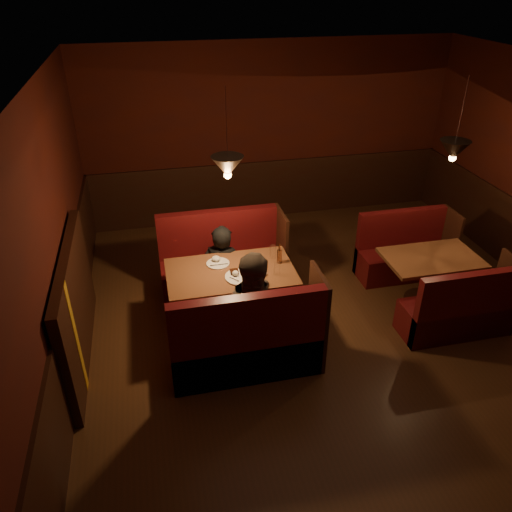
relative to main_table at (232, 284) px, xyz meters
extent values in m
cube|color=#4D2F1A|center=(1.19, -0.54, -0.61)|extent=(6.00, 7.00, 0.01)
cube|color=black|center=(1.19, -0.54, 2.30)|extent=(6.00, 7.00, 0.01)
cube|color=black|center=(1.19, 2.97, 0.84)|extent=(6.00, 0.01, 2.90)
cube|color=black|center=(-1.82, -0.54, 0.84)|extent=(0.01, 7.00, 2.90)
cube|color=black|center=(1.19, 2.94, -0.11)|extent=(6.00, 0.04, 1.00)
cube|color=black|center=(-1.79, -0.54, -0.11)|extent=(0.04, 7.00, 1.00)
cube|color=black|center=(-1.73, -0.14, 0.04)|extent=(0.10, 2.20, 1.30)
cube|color=gold|center=(-1.68, -0.69, 0.04)|extent=(0.01, 0.12, 1.30)
cylinder|color=#333333|center=(-0.01, 0.00, 1.84)|extent=(0.01, 0.01, 0.80)
cone|color=black|center=(-0.01, 0.00, 1.44)|extent=(0.34, 0.34, 0.22)
sphere|color=#FFBF72|center=(-0.01, 0.00, 1.35)|extent=(0.08, 0.08, 0.08)
cylinder|color=#333333|center=(2.54, -0.03, 1.84)|extent=(0.01, 0.01, 0.80)
cone|color=black|center=(2.54, -0.03, 1.44)|extent=(0.34, 0.34, 0.22)
sphere|color=#FFBF72|center=(2.54, -0.03, 1.35)|extent=(0.08, 0.08, 0.08)
cube|color=brown|center=(-0.01, 0.00, 0.15)|extent=(1.47, 0.89, 0.05)
cylinder|color=black|center=(-0.01, 0.00, -0.24)|extent=(0.15, 0.15, 0.74)
cylinder|color=black|center=(-0.01, 0.00, -0.59)|extent=(0.59, 0.59, 0.04)
cylinder|color=silver|center=(0.04, -0.16, 0.19)|extent=(0.29, 0.29, 0.02)
cube|color=black|center=(0.01, -0.08, 0.22)|extent=(0.09, 0.08, 0.04)
ellipsoid|color=silver|center=(0.02, -0.13, 0.23)|extent=(0.07, 0.07, 0.06)
cube|color=tan|center=(0.14, -0.17, 0.22)|extent=(0.09, 0.08, 0.03)
cylinder|color=silver|center=(-0.01, -0.22, 0.20)|extent=(0.09, 0.11, 0.01)
cylinder|color=silver|center=(-0.13, 0.18, 0.19)|extent=(0.27, 0.27, 0.02)
ellipsoid|color=beige|center=(-0.15, 0.24, 0.22)|extent=(0.11, 0.11, 0.06)
cube|color=silver|center=(-0.12, 0.13, 0.20)|extent=(0.21, 0.02, 0.00)
cylinder|color=white|center=(0.31, -0.02, 0.22)|extent=(0.05, 0.05, 0.09)
cylinder|color=white|center=(0.54, 0.19, 0.26)|extent=(0.08, 0.08, 0.16)
cylinder|color=white|center=(0.49, -0.19, 0.26)|extent=(0.08, 0.08, 0.16)
cylinder|color=#47230F|center=(0.58, 0.06, 0.26)|extent=(0.06, 0.06, 0.17)
cylinder|color=#47230F|center=(0.58, 0.06, 0.39)|extent=(0.03, 0.03, 0.07)
ellipsoid|color=white|center=(0.33, -0.17, 0.20)|extent=(0.12, 0.12, 0.05)
cube|color=#471117|center=(-0.01, 0.76, -0.37)|extent=(1.58, 0.58, 0.47)
cube|color=#471117|center=(-0.01, 0.99, -0.06)|extent=(1.58, 0.13, 1.10)
cube|color=black|center=(0.79, 0.76, -0.06)|extent=(0.04, 0.58, 1.10)
cube|color=#471117|center=(-0.01, -0.76, -0.37)|extent=(1.58, 0.58, 0.47)
cube|color=#471117|center=(-0.01, -0.99, -0.06)|extent=(1.58, 0.13, 1.10)
cube|color=black|center=(0.79, -0.76, -0.06)|extent=(0.04, 0.58, 1.10)
cube|color=brown|center=(2.54, -0.03, 0.04)|extent=(1.18, 0.76, 0.04)
cylinder|color=black|center=(2.54, -0.03, -0.30)|extent=(0.12, 0.12, 0.62)
cylinder|color=black|center=(2.54, -0.03, -0.59)|extent=(0.50, 0.50, 0.04)
cube|color=#471117|center=(2.54, 0.61, -0.41)|extent=(1.27, 0.49, 0.40)
cube|color=#471117|center=(2.54, 0.80, -0.14)|extent=(1.27, 0.11, 0.94)
cube|color=black|center=(3.20, 0.61, -0.14)|extent=(0.04, 0.49, 0.94)
cube|color=#471117|center=(2.54, -0.68, -0.41)|extent=(1.27, 0.49, 0.40)
cube|color=#471117|center=(2.54, -0.87, -0.14)|extent=(1.27, 0.11, 0.94)
cube|color=black|center=(3.20, -0.68, -0.14)|extent=(0.04, 0.49, 0.94)
imported|color=black|center=(-0.03, 0.55, 0.12)|extent=(0.62, 0.52, 1.45)
imported|color=#2F2620|center=(0.17, -0.57, 0.21)|extent=(0.81, 0.64, 1.63)
camera|label=1|loc=(-0.80, -4.82, 3.23)|focal=35.00mm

